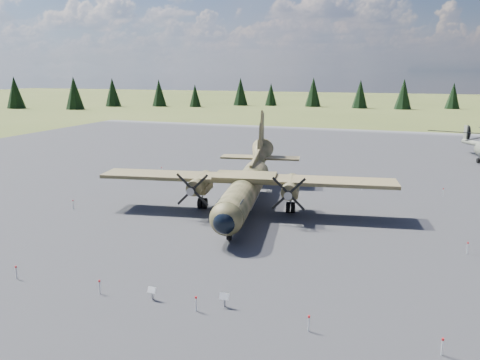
% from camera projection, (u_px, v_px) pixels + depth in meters
% --- Properties ---
extents(ground, '(500.00, 500.00, 0.00)m').
position_uv_depth(ground, '(243.00, 228.00, 37.81)').
color(ground, brown).
rests_on(ground, ground).
extents(apron, '(120.00, 120.00, 0.04)m').
position_uv_depth(apron, '(275.00, 197.00, 47.01)').
color(apron, slate).
rests_on(apron, ground).
extents(transport_plane, '(26.29, 23.68, 8.66)m').
position_uv_depth(transport_plane, '(247.00, 183.00, 42.53)').
color(transport_plane, '#36381E').
rests_on(transport_plane, ground).
extents(info_placard_left, '(0.50, 0.24, 0.77)m').
position_uv_depth(info_placard_left, '(152.00, 291.00, 25.88)').
color(info_placard_left, gray).
rests_on(info_placard_left, ground).
extents(info_placard_right, '(0.53, 0.25, 0.81)m').
position_uv_depth(info_placard_right, '(224.00, 298.00, 25.08)').
color(info_placard_right, gray).
rests_on(info_placard_right, ground).
extents(barrier_fence, '(33.12, 29.62, 0.85)m').
position_uv_depth(barrier_fence, '(237.00, 222.00, 37.77)').
color(barrier_fence, white).
rests_on(barrier_fence, ground).
extents(treeline, '(285.98, 289.19, 10.92)m').
position_uv_depth(treeline, '(229.00, 153.00, 45.14)').
color(treeline, black).
rests_on(treeline, ground).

